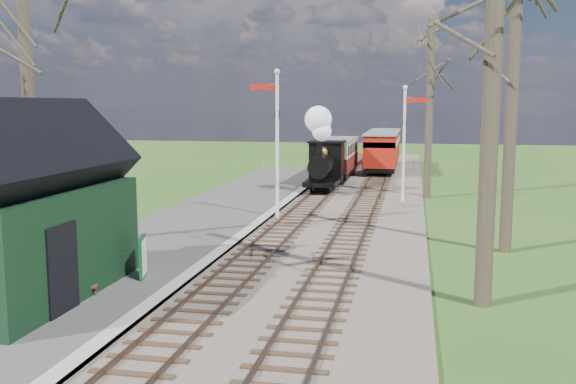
% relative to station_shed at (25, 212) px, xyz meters
% --- Properties ---
extents(distant_hills, '(114.40, 48.00, 22.02)m').
position_rel_station_shed_xyz_m(distant_hills, '(5.70, 60.38, -18.47)').
color(distant_hills, '#385B23').
rests_on(distant_hills, ground).
extents(ballast_bed, '(8.00, 60.00, 0.10)m').
position_rel_station_shed_xyz_m(ballast_bed, '(5.60, 18.00, -2.22)').
color(ballast_bed, brown).
rests_on(ballast_bed, ground).
extents(track_near, '(1.60, 60.00, 0.15)m').
position_rel_station_shed_xyz_m(track_near, '(4.30, 18.00, -2.17)').
color(track_near, brown).
rests_on(track_near, ground).
extents(track_far, '(1.60, 60.00, 0.15)m').
position_rel_station_shed_xyz_m(track_far, '(6.90, 18.00, -2.17)').
color(track_far, brown).
rests_on(track_far, ground).
extents(platform, '(5.00, 44.00, 0.20)m').
position_rel_station_shed_xyz_m(platform, '(0.80, 10.00, -2.17)').
color(platform, '#474442').
rests_on(platform, ground).
extents(coping_strip, '(0.40, 44.00, 0.21)m').
position_rel_station_shed_xyz_m(coping_strip, '(3.10, 10.00, -2.16)').
color(coping_strip, '#B2AD9E').
rests_on(coping_strip, ground).
extents(station_shed, '(3.25, 6.30, 4.78)m').
position_rel_station_shed_xyz_m(station_shed, '(0.00, 0.00, 0.00)').
color(station_shed, black).
rests_on(station_shed, platform).
extents(semaphore_near, '(1.22, 0.24, 6.22)m').
position_rel_station_shed_xyz_m(semaphore_near, '(3.53, 12.00, 1.35)').
color(semaphore_near, silver).
rests_on(semaphore_near, ground).
extents(semaphore_far, '(1.22, 0.24, 5.72)m').
position_rel_station_shed_xyz_m(semaphore_far, '(8.67, 18.00, 1.08)').
color(semaphore_far, silver).
rests_on(semaphore_far, ground).
extents(bare_trees, '(15.51, 22.39, 12.00)m').
position_rel_station_shed_xyz_m(bare_trees, '(5.63, 6.10, 2.94)').
color(bare_trees, '#382D23').
rests_on(bare_trees, ground).
extents(fence_line, '(12.60, 0.08, 1.00)m').
position_rel_station_shed_xyz_m(fence_line, '(4.60, 32.00, -1.72)').
color(fence_line, slate).
rests_on(fence_line, ground).
extents(locomotive, '(1.81, 4.22, 4.53)m').
position_rel_station_shed_xyz_m(locomotive, '(4.29, 20.77, -0.18)').
color(locomotive, black).
rests_on(locomotive, ground).
extents(coach, '(2.11, 7.24, 2.22)m').
position_rel_station_shed_xyz_m(coach, '(4.30, 26.84, -0.74)').
color(coach, black).
rests_on(coach, ground).
extents(red_carriage_a, '(2.20, 5.45, 2.32)m').
position_rel_station_shed_xyz_m(red_carriage_a, '(6.90, 30.41, -0.68)').
color(red_carriage_a, black).
rests_on(red_carriage_a, ground).
extents(red_carriage_b, '(2.20, 5.45, 2.32)m').
position_rel_station_shed_xyz_m(red_carriage_b, '(6.90, 35.91, -0.68)').
color(red_carriage_b, black).
rests_on(red_carriage_b, ground).
extents(sign_board, '(0.29, 0.77, 1.14)m').
position_rel_station_shed_xyz_m(sign_board, '(2.03, 2.09, -1.50)').
color(sign_board, '#104D23').
rests_on(sign_board, platform).
extents(bench, '(0.89, 1.38, 0.76)m').
position_rel_station_shed_xyz_m(bench, '(1.10, 0.79, -1.71)').
color(bench, '#4D2D1B').
rests_on(bench, platform).
extents(person, '(0.42, 0.54, 1.29)m').
position_rel_station_shed_xyz_m(person, '(1.37, 2.19, -1.42)').
color(person, black).
rests_on(person, platform).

